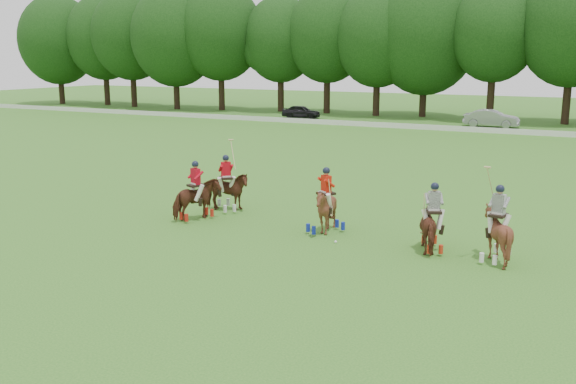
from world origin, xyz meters
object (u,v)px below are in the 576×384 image
at_px(car_left, 301,112).
at_px(polo_ball, 336,242).
at_px(car_mid, 491,118).
at_px(polo_stripe_b, 497,234).
at_px(polo_red_c, 326,210).
at_px(polo_stripe_a, 433,227).
at_px(polo_red_a, 196,199).
at_px(polo_red_b, 226,191).

relative_size(car_left, polo_ball, 42.52).
bearing_deg(car_left, polo_ball, -161.52).
bearing_deg(car_mid, polo_stripe_b, -172.42).
height_order(car_left, polo_red_c, polo_red_c).
bearing_deg(car_left, polo_red_c, -161.86).
height_order(car_left, polo_stripe_a, polo_stripe_a).
height_order(polo_red_a, polo_ball, polo_red_a).
bearing_deg(car_left, car_mid, -98.99).
relative_size(polo_red_c, polo_ball, 26.03).
xyz_separation_m(car_mid, polo_ball, (1.80, -39.01, -0.72)).
bearing_deg(polo_stripe_b, polo_red_b, 170.72).
relative_size(car_left, polo_red_a, 1.69).
xyz_separation_m(polo_red_a, polo_red_b, (0.20, 1.79, -0.01)).
height_order(car_left, polo_red_a, polo_red_a).
height_order(polo_red_b, polo_stripe_a, polo_red_b).
bearing_deg(polo_red_a, polo_red_b, 83.61).
bearing_deg(polo_stripe_b, polo_stripe_a, 176.05).
bearing_deg(polo_red_c, polo_ball, -51.13).
distance_m(polo_red_c, polo_stripe_b, 5.90).
xyz_separation_m(car_mid, polo_red_a, (-4.11, -38.57, 0.05)).
bearing_deg(polo_stripe_b, polo_red_a, -179.82).
distance_m(polo_red_a, polo_red_b, 1.81).
xyz_separation_m(polo_stripe_a, polo_ball, (-3.08, -0.61, -0.75)).
distance_m(car_mid, polo_ball, 39.06).
bearing_deg(polo_red_b, polo_ball, -21.38).
bearing_deg(polo_ball, car_mid, 92.63).
relative_size(car_mid, polo_stripe_a, 2.10).
xyz_separation_m(car_left, polo_red_a, (14.38, -38.57, 0.16)).
xyz_separation_m(polo_red_c, polo_ball, (0.81, -1.00, -0.80)).
height_order(car_left, polo_red_b, polo_red_b).
distance_m(car_left, polo_stripe_b, 46.12).
bearing_deg(car_mid, polo_red_a, 171.40).
distance_m(polo_red_a, polo_stripe_a, 8.99).
xyz_separation_m(car_mid, polo_red_c, (0.99, -38.00, 0.08)).
xyz_separation_m(polo_stripe_a, polo_stripe_b, (1.99, -0.14, 0.06)).
height_order(polo_red_b, polo_red_c, polo_red_b).
bearing_deg(polo_ball, car_left, 117.47).
bearing_deg(car_left, polo_red_a, -168.55).
relative_size(car_left, polo_red_c, 1.63).
relative_size(polo_red_a, polo_stripe_a, 1.02).
distance_m(car_mid, polo_red_c, 38.02).
xyz_separation_m(polo_red_c, polo_stripe_b, (5.87, -0.53, 0.01)).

